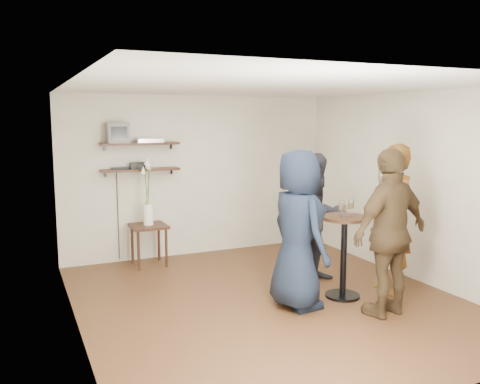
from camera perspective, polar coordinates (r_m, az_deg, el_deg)
name	(u,v)px	position (r m, az deg, el deg)	size (l,w,h in m)	color
room	(269,197)	(6.11, 3.31, -0.52)	(4.58, 5.08, 2.68)	#492E17
shelf_upper	(140,144)	(7.94, -11.18, 5.34)	(1.20, 0.25, 0.04)	black
shelf_lower	(141,170)	(7.97, -11.10, 2.47)	(1.20, 0.25, 0.04)	black
crt_monitor	(117,133)	(7.87, -13.62, 6.46)	(0.32, 0.30, 0.30)	#59595B
dvd_deck	(149,140)	(7.98, -10.13, 5.72)	(0.40, 0.24, 0.06)	silver
radio	(137,165)	(7.96, -11.45, 2.94)	(0.22, 0.10, 0.10)	black
power_strip	(121,168)	(7.96, -13.20, 2.63)	(0.30, 0.05, 0.03)	black
side_table	(149,231)	(7.87, -10.22, -4.38)	(0.53, 0.53, 0.63)	black
vase_lilies	(148,203)	(7.79, -10.30, -1.28)	(0.20, 0.21, 1.04)	white
drinks_table	(344,245)	(6.48, 11.59, -5.90)	(0.57, 0.57, 1.04)	black
wine_glass_fl	(342,206)	(6.30, 11.36, -1.60)	(0.07, 0.07, 0.20)	silver
wine_glass_fr	(351,205)	(6.39, 12.38, -1.42)	(0.07, 0.07, 0.21)	silver
wine_glass_bl	(341,205)	(6.43, 11.30, -1.48)	(0.06, 0.06, 0.19)	silver
wine_glass_br	(347,206)	(6.40, 11.93, -1.53)	(0.06, 0.06, 0.19)	silver
person_plaid	(392,219)	(6.80, 16.74, -2.89)	(0.70, 0.46, 1.92)	#B62614
person_dark	(317,218)	(7.02, 8.60, -2.89)	(0.86, 0.67, 1.77)	black
person_navy	(298,230)	(6.01, 6.50, -4.21)	(0.92, 0.60, 1.88)	black
person_brown	(390,233)	(5.97, 16.53, -4.42)	(1.12, 0.47, 1.91)	#43301C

